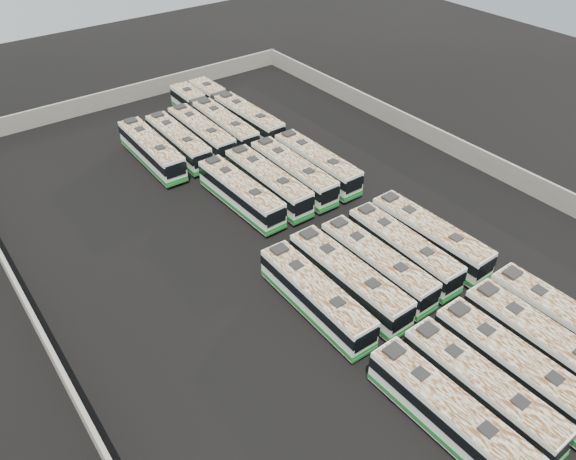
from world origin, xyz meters
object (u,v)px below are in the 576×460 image
Objects in this scene: bus_midfront_right at (403,249)px; bus_midback_left at (241,193)px; bus_midfront_center at (377,264)px; bus_front_far_right at (565,324)px; bus_front_far_left at (449,414)px; bus_back_right at (212,117)px; bus_midfront_left at (348,279)px; bus_midback_right at (293,173)px; bus_front_left at (481,389)px; bus_back_far_left at (151,150)px; bus_midback_center at (268,182)px; bus_front_center at (514,367)px; bus_midfront_far_right at (429,236)px; bus_back_center at (201,133)px; bus_midfront_far_left at (316,296)px; bus_back_left at (178,142)px; bus_front_right at (541,344)px; bus_midback_far_right at (317,164)px; bus_back_far_right at (235,111)px.

bus_midfront_right is 16.21m from bus_midback_left.
bus_front_far_right is at bearing -64.93° from bus_midfront_center.
bus_front_far_left is 44.26m from bus_back_right.
bus_midfront_left reaches higher than bus_front_far_right.
bus_midfront_left is 1.01× the size of bus_midback_right.
bus_back_far_left is (-3.06, 40.18, 0.07)m from bus_front_left.
bus_midback_center is at bearing 89.25° from bus_midfront_center.
bus_front_center reaches higher than bus_midfront_center.
bus_back_right is (-3.00, 30.77, -0.05)m from bus_midfront_far_right.
bus_midfront_left reaches higher than bus_midfront_far_right.
bus_back_right is at bearing 78.04° from bus_midfront_left.
bus_back_right is at bearing 76.72° from bus_front_far_left.
bus_front_far_right is at bearing -81.05° from bus_back_center.
bus_front_left is 1.00× the size of bus_midfront_center.
bus_midfront_right is at bearing 52.68° from bus_front_far_left.
bus_midback_center reaches higher than bus_front_far_left.
bus_midfront_far_left reaches higher than bus_midfront_right.
bus_back_left is at bearing 84.50° from bus_midfront_far_left.
bus_midfront_center is at bearing 103.84° from bus_front_right.
bus_back_right is at bearing 19.48° from bus_back_far_left.
bus_midback_far_right is at bearing -1.85° from bus_midback_left.
bus_front_far_left is at bearing -100.66° from bus_back_right.
bus_front_far_right is 43.29m from bus_back_far_right.
bus_midback_right is at bearing -102.23° from bus_back_far_right.
bus_front_left reaches higher than bus_midfront_right.
bus_midfront_left is 16.28m from bus_midback_right.
bus_midfront_far_right is (6.04, -0.07, 0.06)m from bus_midfront_center.
bus_front_far_right is at bearing -84.63° from bus_back_right.
bus_midback_left reaches higher than bus_back_left.
bus_back_far_left is at bearing 116.21° from bus_midback_center.
bus_front_far_left is at bearing -93.72° from bus_back_left.
bus_front_right is at bearing -95.17° from bus_back_far_right.
bus_midfront_far_left is 33.05m from bus_back_far_right.
bus_midfront_right is at bearing -89.77° from bus_midback_right.
bus_front_right is at bearing -96.36° from bus_midback_far_right.
bus_midfront_far_left is at bearing -102.10° from bus_back_center.
bus_front_far_right is 40.94m from bus_back_center.
bus_midback_center is at bearing -99.57° from bus_back_right.
bus_back_far_right is (6.15, 43.44, -0.04)m from bus_front_center.
bus_back_center is (6.15, 0.27, -0.05)m from bus_back_far_left.
bus_midback_far_right is (6.06, 15.03, 0.04)m from bus_midfront_center.
bus_back_center is (-3.13, 40.55, -0.02)m from bus_front_right.
bus_back_center is at bearing 115.11° from bus_midback_far_right.
bus_midback_left is at bearing 88.95° from bus_front_left.
bus_back_center is at bearing 94.51° from bus_front_right.
bus_front_center is 28.45m from bus_midback_far_right.
bus_front_far_right is 1.03× the size of bus_midfront_center.
bus_back_right is (-0.05, 43.37, -0.05)m from bus_front_right.
bus_midfront_far_right is 0.66× the size of bus_back_far_right.
bus_midfront_far_left is at bearing -113.06° from bus_back_far_right.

